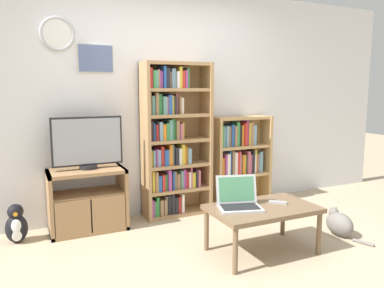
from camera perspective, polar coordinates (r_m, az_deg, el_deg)
ground_plane at (r=3.24m, az=6.16°, el=-18.36°), size 18.00×18.00×0.00m
wall_back at (r=4.37m, az=-4.88°, el=6.41°), size 6.70×0.09×2.60m
tv_stand at (r=4.04m, az=-15.59°, el=-8.23°), size 0.77×0.42×0.64m
television at (r=3.96m, az=-15.65°, el=0.20°), size 0.71×0.18×0.54m
bookshelf_tall at (r=4.27m, az=-3.16°, el=0.29°), size 0.78×0.31×1.75m
bookshelf_short at (r=4.75m, az=7.03°, el=-2.56°), size 0.76×0.24×1.11m
coffee_table at (r=3.42m, az=10.70°, el=-10.07°), size 0.94×0.58×0.42m
laptop at (r=3.34m, az=7.11°, el=-8.47°), size 0.43×0.38×0.27m
remote_near_laptop at (r=3.52m, az=12.95°, el=-8.66°), size 0.15×0.14×0.02m
cat at (r=4.09m, az=21.46°, el=-11.21°), size 0.20×0.51×0.28m
penguin_figurine at (r=4.00m, az=-25.20°, el=-11.13°), size 0.20×0.18×0.38m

